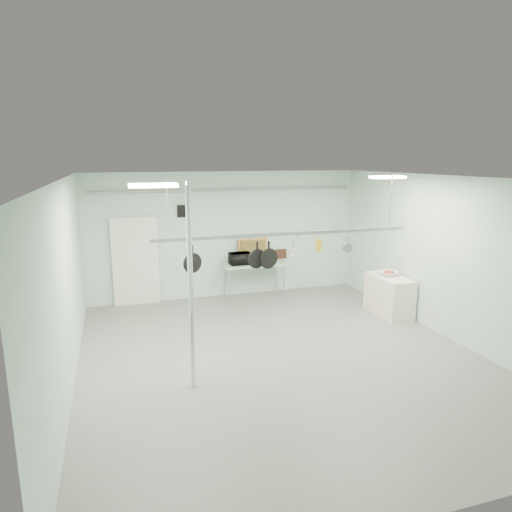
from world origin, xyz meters
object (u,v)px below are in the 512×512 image
object	(u,v)px
coffee_canister	(268,258)
skillet_mid	(257,255)
chrome_pole	(191,288)
pot_rack	(287,232)
microwave	(240,259)
side_cabinet	(389,296)
skillet_right	(269,255)
fruit_bowl	(389,273)
skillet_left	(192,259)
prep_table	(254,266)

from	to	relation	value
coffee_canister	skillet_mid	xyz separation A→B (m)	(-1.34, -3.27, 0.82)
chrome_pole	pot_rack	distance (m)	2.19
microwave	side_cabinet	bearing A→B (deg)	142.38
chrome_pole	pot_rack	world-z (taller)	chrome_pole
coffee_canister	skillet_right	xyz separation A→B (m)	(-1.12, -3.27, 0.81)
coffee_canister	skillet_right	distance (m)	3.55
fruit_bowl	skillet_left	world-z (taller)	skillet_left
fruit_bowl	skillet_right	bearing A→B (deg)	-160.41
prep_table	skillet_right	size ratio (longest dim) A/B	3.17
side_cabinet	skillet_left	xyz separation A→B (m)	(-4.66, -1.10, 1.40)
prep_table	chrome_pole	bearing A→B (deg)	-118.71
prep_table	skillet_left	xyz separation A→B (m)	(-2.11, -3.30, 1.01)
pot_rack	skillet_left	world-z (taller)	pot_rack
prep_table	coffee_canister	size ratio (longest dim) A/B	7.08
chrome_pole	pot_rack	bearing A→B (deg)	25.35
pot_rack	skillet_left	distance (m)	1.76
prep_table	skillet_right	distance (m)	3.53
prep_table	side_cabinet	xyz separation A→B (m)	(2.55, -2.20, -0.38)
chrome_pole	skillet_mid	xyz separation A→B (m)	(1.34, 0.90, 0.24)
prep_table	skillet_right	world-z (taller)	skillet_right
pot_rack	prep_table	bearing A→B (deg)	83.09
chrome_pole	skillet_left	size ratio (longest dim) A/B	6.68
fruit_bowl	prep_table	bearing A→B (deg)	140.28
skillet_left	coffee_canister	bearing A→B (deg)	32.32
prep_table	microwave	size ratio (longest dim) A/B	3.00
side_cabinet	skillet_right	xyz separation A→B (m)	(-3.29, -1.10, 1.38)
chrome_pole	skillet_right	xyz separation A→B (m)	(1.56, 0.90, 0.23)
side_cabinet	skillet_right	distance (m)	3.74
chrome_pole	skillet_left	world-z (taller)	chrome_pole
microwave	skillet_mid	xyz separation A→B (m)	(-0.59, -3.26, 0.79)
pot_rack	fruit_bowl	world-z (taller)	pot_rack
skillet_left	skillet_right	size ratio (longest dim) A/B	0.95
chrome_pole	microwave	size ratio (longest dim) A/B	6.00
prep_table	pot_rack	size ratio (longest dim) A/B	0.33
coffee_canister	side_cabinet	bearing A→B (deg)	-44.91
skillet_left	skillet_right	world-z (taller)	same
pot_rack	microwave	world-z (taller)	pot_rack
pot_rack	skillet_mid	bearing A→B (deg)	180.00
skillet_right	prep_table	bearing A→B (deg)	62.82
pot_rack	skillet_left	bearing A→B (deg)	180.00
coffee_canister	skillet_left	xyz separation A→B (m)	(-2.49, -3.27, 0.83)
coffee_canister	skillet_right	world-z (taller)	skillet_right
chrome_pole	side_cabinet	size ratio (longest dim) A/B	2.67
skillet_right	side_cabinet	bearing A→B (deg)	3.99
microwave	fruit_bowl	xyz separation A→B (m)	(2.93, -2.09, -0.10)
prep_table	skillet_left	distance (m)	4.05
prep_table	microwave	xyz separation A→B (m)	(-0.37, -0.04, 0.22)
skillet_right	fruit_bowl	bearing A→B (deg)	5.12
fruit_bowl	pot_rack	bearing A→B (deg)	-158.33
coffee_canister	skillet_left	world-z (taller)	skillet_left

